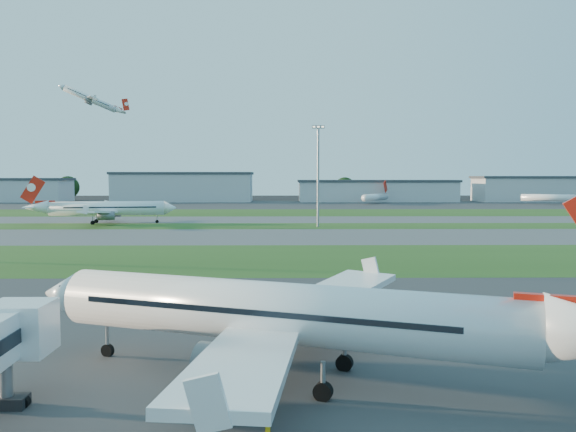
{
  "coord_description": "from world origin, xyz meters",
  "views": [
    {
      "loc": [
        5.71,
        -34.86,
        12.78
      ],
      "look_at": [
        6.65,
        47.83,
        7.0
      ],
      "focal_mm": 35.0,
      "sensor_mm": 36.0,
      "label": 1
    }
  ],
  "objects_px": {
    "airliner_parked": "(286,315)",
    "mini_jet_near": "(376,197)",
    "light_mast_centre": "(318,169)",
    "airliner_taxiing": "(106,209)",
    "mini_jet_far": "(552,198)"
  },
  "relations": [
    {
      "from": "mini_jet_near",
      "to": "light_mast_centre",
      "type": "height_order",
      "value": "light_mast_centre"
    },
    {
      "from": "airliner_taxiing",
      "to": "mini_jet_far",
      "type": "distance_m",
      "value": 200.37
    },
    {
      "from": "airliner_parked",
      "to": "light_mast_centre",
      "type": "height_order",
      "value": "light_mast_centre"
    },
    {
      "from": "airliner_parked",
      "to": "light_mast_centre",
      "type": "distance_m",
      "value": 109.08
    },
    {
      "from": "light_mast_centre",
      "to": "airliner_parked",
      "type": "bearing_deg",
      "value": -94.77
    },
    {
      "from": "airliner_parked",
      "to": "mini_jet_far",
      "type": "xyz_separation_m",
      "value": [
        123.89,
        221.06,
        -0.83
      ]
    },
    {
      "from": "airliner_taxiing",
      "to": "mini_jet_near",
      "type": "relative_size",
      "value": 1.48
    },
    {
      "from": "airliner_taxiing",
      "to": "light_mast_centre",
      "type": "height_order",
      "value": "light_mast_centre"
    },
    {
      "from": "airliner_parked",
      "to": "mini_jet_near",
      "type": "xyz_separation_m",
      "value": [
        44.22,
        230.1,
        -0.83
      ]
    },
    {
      "from": "mini_jet_far",
      "to": "light_mast_centre",
      "type": "bearing_deg",
      "value": -114.72
    },
    {
      "from": "airliner_parked",
      "to": "mini_jet_far",
      "type": "relative_size",
      "value": 1.32
    },
    {
      "from": "light_mast_centre",
      "to": "mini_jet_near",
      "type": "bearing_deg",
      "value": 73.9
    },
    {
      "from": "airliner_parked",
      "to": "airliner_taxiing",
      "type": "relative_size",
      "value": 0.96
    },
    {
      "from": "airliner_parked",
      "to": "airliner_taxiing",
      "type": "xyz_separation_m",
      "value": [
        -48.02,
        118.13,
        -0.0
      ]
    },
    {
      "from": "airliner_parked",
      "to": "airliner_taxiing",
      "type": "distance_m",
      "value": 127.51
    }
  ]
}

